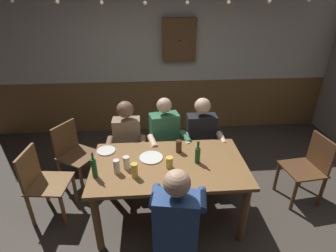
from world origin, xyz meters
name	(u,v)px	position (x,y,z in m)	size (l,w,h in m)	color
ground_plane	(170,225)	(0.00, 0.00, 0.00)	(7.47, 7.47, 0.00)	#423A33
back_wall_upper	(158,34)	(0.00, 2.49, 1.78)	(6.23, 0.12, 1.62)	beige
back_wall_wainscot	(159,105)	(0.00, 2.49, 0.49)	(6.23, 0.12, 0.97)	brown
dining_table	(169,171)	(0.00, 0.16, 0.66)	(1.67, 0.95, 0.76)	brown
person_0	(127,141)	(-0.50, 0.85, 0.66)	(0.50, 0.49, 1.19)	#997F60
person_1	(166,139)	(0.02, 0.86, 0.67)	(0.56, 0.57, 1.22)	#33724C
person_2	(202,138)	(0.50, 0.86, 0.67)	(0.53, 0.49, 1.21)	black
person_3	(177,219)	(0.01, -0.55, 0.68)	(0.56, 0.58, 1.24)	#2D4C84
chair_empty_near_right	(42,182)	(-1.45, 0.32, 0.48)	(0.49, 0.49, 0.88)	brown
chair_empty_near_left	(309,167)	(1.77, 0.36, 0.48)	(0.49, 0.49, 0.88)	brown
chair_empty_far_end	(74,152)	(-1.24, 0.92, 0.48)	(0.61, 0.61, 0.88)	brown
plate_0	(106,151)	(-0.71, 0.46, 0.77)	(0.21, 0.21, 0.01)	white
plate_1	(151,158)	(-0.19, 0.28, 0.77)	(0.26, 0.26, 0.01)	white
bottle_0	(198,155)	(0.31, 0.16, 0.87)	(0.06, 0.06, 0.26)	#195923
bottle_1	(94,168)	(-0.76, -0.02, 0.88)	(0.05, 0.05, 0.29)	#195923
pint_glass_0	(117,166)	(-0.55, 0.04, 0.84)	(0.07, 0.07, 0.15)	white
pint_glass_1	(169,162)	(0.00, 0.09, 0.83)	(0.08, 0.08, 0.13)	#E5C64C
pint_glass_2	(126,163)	(-0.45, 0.11, 0.84)	(0.07, 0.07, 0.14)	white
pint_glass_3	(179,146)	(0.13, 0.38, 0.84)	(0.07, 0.07, 0.15)	#4C2D19
pint_glass_4	(135,170)	(-0.36, -0.04, 0.84)	(0.07, 0.07, 0.15)	#E5C64C
wall_dart_cabinet	(179,40)	(0.34, 2.36, 1.70)	(0.56, 0.15, 0.70)	brown
string_lights	(166,0)	(0.00, 0.51, 2.36)	(4.39, 0.04, 0.09)	#F9EAB2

